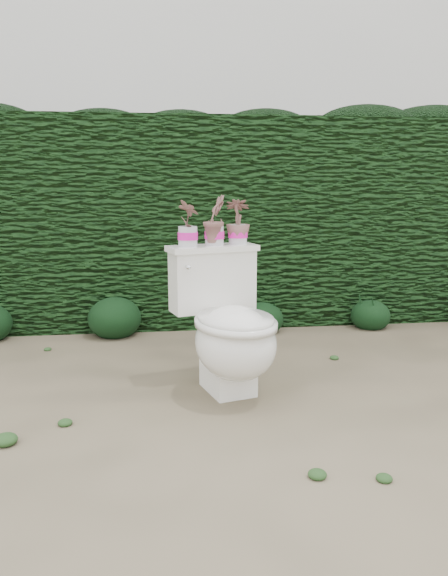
{
  "coord_description": "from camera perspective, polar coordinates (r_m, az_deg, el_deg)",
  "views": [
    {
      "loc": [
        -0.25,
        -3.05,
        1.13
      ],
      "look_at": [
        0.13,
        -0.05,
        0.55
      ],
      "focal_mm": 35.0,
      "sensor_mm": 36.0,
      "label": 1
    }
  ],
  "objects": [
    {
      "name": "liriope_clump_4",
      "position": [
        4.52,
        14.66,
        -2.37
      ],
      "size": [
        0.31,
        0.31,
        0.24
      ],
      "primitive_type": "ellipsoid",
      "color": "black",
      "rests_on": "ground"
    },
    {
      "name": "potted_plant_right",
      "position": [
        3.18,
        1.43,
        6.63
      ],
      "size": [
        0.15,
        0.15,
        0.24
      ],
      "primitive_type": "imported",
      "rotation": [
        0.0,
        0.0,
        3.01
      ],
      "color": "#2B641F",
      "rests_on": "toilet"
    },
    {
      "name": "ground",
      "position": [
        3.26,
        -2.44,
        -9.42
      ],
      "size": [
        60.0,
        60.0,
        0.0
      ],
      "primitive_type": "plane",
      "color": "#85775B",
      "rests_on": "ground"
    },
    {
      "name": "potted_plant_left",
      "position": [
        3.07,
        -3.71,
        6.45
      ],
      "size": [
        0.14,
        0.15,
        0.24
      ],
      "primitive_type": "imported",
      "rotation": [
        0.0,
        0.0,
        2.23
      ],
      "color": "#2B641F",
      "rests_on": "toilet"
    },
    {
      "name": "liriope_clump_3",
      "position": [
        4.27,
        3.96,
        -2.77
      ],
      "size": [
        0.31,
        0.31,
        0.25
      ],
      "primitive_type": "ellipsoid",
      "color": "black",
      "rests_on": "ground"
    },
    {
      "name": "house_wall",
      "position": [
        9.13,
        -1.99,
        16.36
      ],
      "size": [
        8.0,
        3.5,
        4.0
      ],
      "primitive_type": "cube",
      "color": "silver",
      "rests_on": "ground"
    },
    {
      "name": "hedge",
      "position": [
        4.67,
        -4.21,
        6.79
      ],
      "size": [
        8.0,
        1.0,
        1.6
      ],
      "primitive_type": "cube",
      "color": "#1B4416",
      "rests_on": "ground"
    },
    {
      "name": "toilet",
      "position": [
        2.99,
        0.54,
        -4.16
      ],
      "size": [
        0.62,
        0.77,
        0.78
      ],
      "rotation": [
        0.0,
        0.0,
        0.27
      ],
      "color": "white",
      "rests_on": "ground"
    },
    {
      "name": "liriope_clump_2",
      "position": [
        4.23,
        -11.06,
        -2.65
      ],
      "size": [
        0.39,
        0.39,
        0.31
      ],
      "primitive_type": "ellipsoid",
      "color": "black",
      "rests_on": "ground"
    },
    {
      "name": "potted_plant_center",
      "position": [
        3.12,
        -0.99,
        6.77
      ],
      "size": [
        0.16,
        0.18,
        0.26
      ],
      "primitive_type": "imported",
      "rotation": [
        0.0,
        0.0,
        1.16
      ],
      "color": "#2B641F",
      "rests_on": "toilet"
    }
  ]
}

